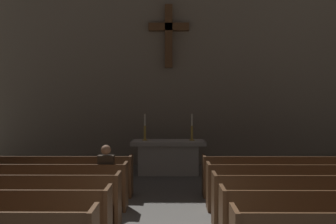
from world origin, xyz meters
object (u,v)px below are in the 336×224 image
Objects in this scene: altar at (168,156)px; lone_worshipper at (107,175)px; pew_right_row_5 at (290,176)px; candlestick_right at (192,132)px; pew_left_row_4 at (29,186)px; pew_left_row_3 at (6,200)px; candlestick_left at (145,132)px; pew_left_row_5 at (46,176)px; pew_right_row_4 at (306,187)px; pew_right_row_3 at (328,200)px.

altar is 1.67× the size of lone_worshipper.
pew_right_row_5 is 3.52m from candlestick_right.
pew_left_row_4 is 4.74m from altar.
pew_left_row_3 is 5.66m from altar.
pew_right_row_5 is at bearing 11.12° from pew_left_row_4.
candlestick_left reaches higher than pew_right_row_5.
pew_left_row_4 is 5.72m from pew_right_row_5.
candlestick_right reaches higher than pew_right_row_5.
lone_worshipper is (-4.03, -1.06, 0.22)m from pew_right_row_5.
pew_left_row_5 is at bearing -127.85° from candlestick_left.
pew_right_row_5 is (5.61, 1.10, 0.00)m from pew_left_row_4.
candlestick_left is at bearing 66.81° from pew_left_row_3.
pew_left_row_5 is at bearing -135.99° from altar.
candlestick_right is at bearing 63.01° from lone_worshipper.
altar is 3.97m from lone_worshipper.
lone_worshipper reaches higher than altar.
pew_left_row_3 is 5.72m from pew_right_row_4.
candlestick_right is 4.28m from lone_worshipper.
pew_left_row_5 is at bearing -142.29° from candlestick_right.
pew_left_row_4 is 5.72m from pew_right_row_3.
candlestick_right reaches higher than pew_right_row_4.
pew_left_row_5 is 1.81× the size of altar.
candlestick_left reaches higher than pew_right_row_4.
candlestick_left is (2.11, 2.71, 0.79)m from pew_left_row_5.
altar is at bearing 135.99° from pew_right_row_5.
pew_right_row_5 is at bearing -44.01° from altar.
altar reaches higher than pew_right_row_3.
pew_left_row_4 is 1.00× the size of pew_left_row_5.
pew_left_row_5 is (0.00, 1.10, 0.00)m from pew_left_row_4.
pew_left_row_4 is 5.05× the size of candlestick_right.
pew_right_row_5 is 4.17m from lone_worshipper.
pew_left_row_3 is at bearing -113.19° from candlestick_left.
candlestick_right is 0.60× the size of lone_worshipper.
lone_worshipper is at bearing -116.99° from candlestick_right.
lone_worshipper is at bearing -107.95° from altar.
pew_right_row_4 is 4.04m from lone_worshipper.
candlestick_left is (-0.70, 0.00, 0.74)m from altar.
pew_right_row_3 is 5.41m from candlestick_right.
pew_left_row_3 is 6.09m from candlestick_right.
altar is at bearing 0.00° from candlestick_left.
pew_right_row_3 and pew_right_row_4 have the same top height.
pew_right_row_3 is 1.00× the size of pew_right_row_5.
candlestick_left is (-3.51, 4.92, 0.79)m from pew_right_row_3.
altar is (-2.81, 4.92, 0.06)m from pew_right_row_3.
pew_right_row_5 is (5.61, 2.21, 0.00)m from pew_left_row_3.
candlestick_left is 3.86m from lone_worshipper.
candlestick_left is (2.11, 3.82, 0.79)m from pew_left_row_4.
altar is at bearing 119.71° from pew_right_row_3.
candlestick_right is (0.70, 0.00, 0.74)m from altar.
pew_right_row_4 is 1.10m from pew_right_row_5.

